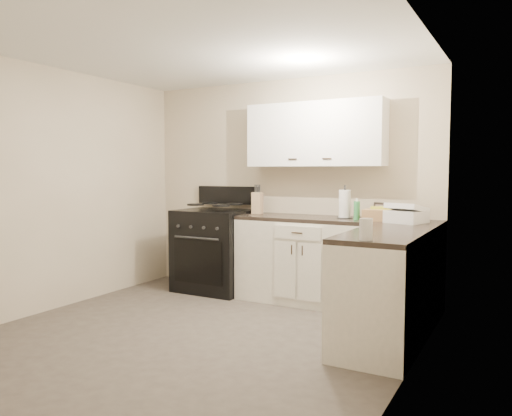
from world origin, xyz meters
The scene contains 21 objects.
floor centered at (0.00, 0.00, 0.00)m, with size 3.60×3.60×0.00m, color #473F38.
ceiling centered at (0.00, 0.00, 2.50)m, with size 3.60×3.60×0.00m, color white.
wall_back centered at (0.00, 1.80, 1.25)m, with size 3.60×3.60×0.00m, color beige.
wall_right centered at (1.80, 0.00, 1.25)m, with size 3.60×3.60×0.00m, color beige.
wall_left centered at (-1.80, 0.00, 1.25)m, with size 3.60×3.60×0.00m, color beige.
wall_front centered at (0.00, -1.80, 1.25)m, with size 3.60×3.60×0.00m, color beige.
base_cabinets_back centered at (0.43, 1.50, 0.45)m, with size 1.55×0.60×0.90m, color silver.
base_cabinets_right centered at (1.50, 0.85, 0.45)m, with size 0.60×1.90×0.90m, color silver.
countertop_back centered at (0.43, 1.50, 0.92)m, with size 1.55×0.60×0.04m, color black.
countertop_right centered at (1.50, 0.85, 0.92)m, with size 0.60×1.90×0.04m, color black.
upper_cabinets centered at (0.43, 1.65, 1.84)m, with size 1.55×0.30×0.70m, color white.
stove centered at (-0.78, 1.48, 0.46)m, with size 0.85×0.73×1.03m, color black.
knife_block centered at (-0.27, 1.59, 1.06)m, with size 0.11×0.10×0.25m, color tan.
paper_towel centered at (0.81, 1.53, 1.09)m, with size 0.12×0.12×0.30m, color white.
soap_bottle centered at (0.98, 1.44, 1.03)m, with size 0.06×0.06×0.19m, color #39964E.
picture_frame centered at (1.12, 1.75, 1.02)m, with size 0.13×0.02×0.16m, color black.
wicker_basket centered at (1.22, 1.46, 1.00)m, with size 0.34×0.23×0.11m, color #A7824E.
countertop_grill centered at (1.49, 1.37, 1.00)m, with size 0.33×0.30×0.12m, color white.
glass_jar centered at (1.49, 0.00, 1.02)m, with size 0.09×0.09×0.16m, color silver.
oven_mitt_near centered at (1.18, 0.42, 0.44)m, with size 0.02×0.15×0.26m, color black.
oven_mitt_far centered at (1.18, 0.51, 0.50)m, with size 0.02×0.17×0.29m, color black.
Camera 1 is at (2.52, -3.51, 1.44)m, focal length 35.00 mm.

